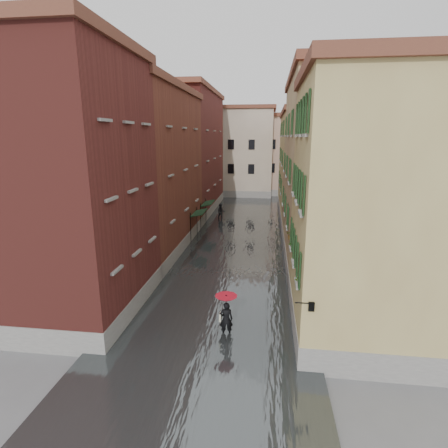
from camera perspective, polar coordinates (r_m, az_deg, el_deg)
The scene contains 16 objects.
ground at distance 20.53m, azimuth -0.82°, elevation -12.33°, with size 120.00×120.00×0.00m, color #5D5D60.
floodwater at distance 32.59m, azimuth 2.42°, elevation -2.01°, with size 10.00×60.00×0.20m, color #3D4244.
building_left_near at distance 19.03m, azimuth -23.26°, elevation 4.99°, with size 6.00×8.00×13.00m, color maroon.
building_left_mid at distance 29.00m, azimuth -12.23°, elevation 8.07°, with size 6.00×14.00×12.50m, color brown.
building_left_far at distance 43.33m, azimuth -5.62°, elevation 11.22°, with size 6.00×16.00×14.00m, color maroon.
building_right_near at distance 17.11m, azimuth 21.97°, elevation 1.64°, with size 6.00×8.00×11.50m, color tan.
building_right_mid at distance 27.67m, azimuth 16.55°, elevation 8.06°, with size 6.00×14.00×13.00m, color tan.
building_right_far at distance 42.56m, azimuth 13.38°, elevation 9.17°, with size 6.00×16.00×11.50m, color tan.
building_end_cream at distance 56.54m, azimuth 1.65°, elevation 11.43°, with size 12.00×9.00×13.00m, color beige.
building_end_pink at distance 58.38m, azimuth 10.83°, elevation 10.79°, with size 10.00×9.00×12.00m, color tan.
awning_near at distance 31.23m, azimuth -4.14°, elevation 1.72°, with size 1.09×2.77×2.80m.
awning_far at distance 35.64m, azimuth -2.68°, elevation 3.30°, with size 1.09×2.97×2.80m.
wall_lantern at distance 13.76m, azimuth 13.98°, elevation -12.83°, with size 0.71×0.22×0.35m.
window_planters at distance 18.84m, azimuth 11.54°, elevation -3.58°, with size 0.59×8.09×0.84m.
pedestrian_main at distance 16.65m, azimuth 0.35°, elevation -14.05°, with size 1.04×1.04×2.06m.
pedestrian_far at distance 39.06m, azimuth -0.48°, elevation 1.97°, with size 0.90×0.70×1.85m, color black.
Camera 1 is at (2.64, -18.20, 9.15)m, focal length 28.00 mm.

